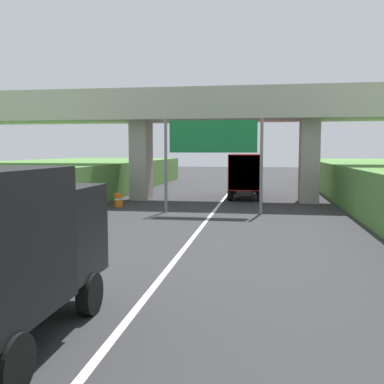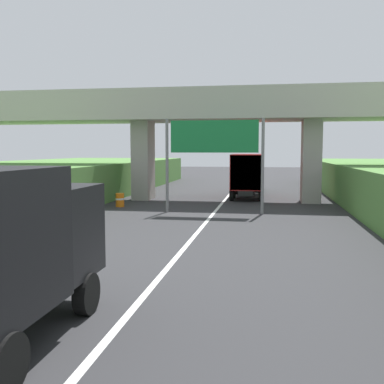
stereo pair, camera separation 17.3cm
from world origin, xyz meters
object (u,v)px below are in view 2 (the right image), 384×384
Objects in this scene: car_green at (253,181)px; construction_barrel_2 at (44,225)px; overhead_highway_sign at (214,143)px; construction_barrel_3 at (89,210)px; construction_barrel_5 at (141,193)px; construction_barrel_4 at (120,200)px; truck_red at (248,173)px.

car_green is 25.08m from construction_barrel_2.
overhead_highway_sign is at bearing 51.61° from construction_barrel_2.
construction_barrel_2 is at bearing -89.84° from construction_barrel_3.
construction_barrel_3 is 1.00× the size of construction_barrel_5.
construction_barrel_4 is (-8.39, -13.41, -0.40)m from car_green.
truck_red is 14.81m from construction_barrel_3.
truck_red is 8.49m from construction_barrel_5.
construction_barrel_3 is at bearing 90.16° from construction_barrel_2.
overhead_highway_sign is at bearing -47.31° from construction_barrel_5.
car_green is at bearing 87.54° from truck_red.
construction_barrel_3 is 1.00× the size of construction_barrel_4.
construction_barrel_2 is (-6.55, -8.27, -3.71)m from overhead_highway_sign.
car_green is at bearing 44.80° from construction_barrel_5.
construction_barrel_4 is at bearing 89.24° from construction_barrel_3.
construction_barrel_3 and construction_barrel_5 have the same top height.
car_green reaches higher than construction_barrel_4.
overhead_highway_sign reaches higher than construction_barrel_4.
truck_red is at bearing -92.46° from car_green.
construction_barrel_5 is at bearing -165.81° from truck_red.
car_green is (0.27, 6.27, -1.08)m from truck_red.
car_green is at bearing 57.99° from construction_barrel_4.
construction_barrel_2 is at bearing -115.22° from truck_red.
construction_barrel_2 and construction_barrel_3 have the same top height.
construction_barrel_5 is (-8.37, -8.31, -0.40)m from car_green.
overhead_highway_sign is 6.53× the size of construction_barrel_3.
overhead_highway_sign is at bearing -100.10° from truck_red.
construction_barrel_4 is (0.05, 10.20, 0.00)m from construction_barrel_2.
truck_red is at bearing 64.78° from construction_barrel_2.
construction_barrel_2 and construction_barrel_4 have the same top height.
overhead_highway_sign is at bearing -97.01° from car_green.
truck_red is at bearing 41.37° from construction_barrel_4.
construction_barrel_4 is at bearing 89.70° from construction_barrel_2.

